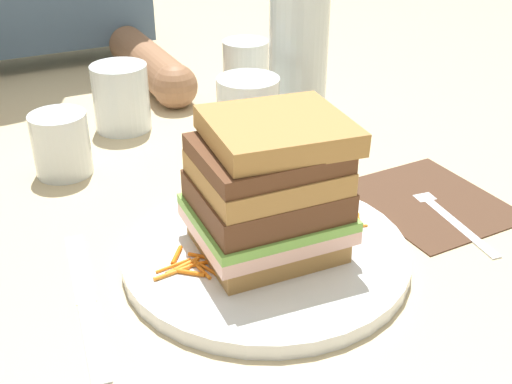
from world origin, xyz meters
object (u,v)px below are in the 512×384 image
(main_plate, at_px, (271,252))
(empty_tumbler_1, at_px, (246,69))
(juice_glass, at_px, (248,121))
(empty_tumbler_0, at_px, (121,97))
(empty_tumbler_2, at_px, (61,144))
(sandwich, at_px, (273,188))
(fork, at_px, (442,208))
(water_bottle, at_px, (299,32))
(napkin_dark, at_px, (429,201))
(knife, at_px, (87,303))

(main_plate, distance_m, empty_tumbler_1, 0.42)
(juice_glass, relative_size, empty_tumbler_0, 1.11)
(juice_glass, height_order, empty_tumbler_2, juice_glass)
(sandwich, distance_m, juice_glass, 0.22)
(sandwich, height_order, empty_tumbler_1, sandwich)
(fork, bearing_deg, juice_glass, 118.46)
(fork, xyz_separation_m, water_bottle, (-0.02, 0.26, 0.12))
(sandwich, distance_m, napkin_dark, 0.21)
(empty_tumbler_2, bearing_deg, fork, -38.77)
(main_plate, height_order, knife, main_plate)
(fork, xyz_separation_m, empty_tumbler_2, (-0.32, 0.26, 0.03))
(napkin_dark, relative_size, fork, 0.94)
(fork, relative_size, juice_glass, 1.77)
(napkin_dark, height_order, juice_glass, juice_glass)
(main_plate, bearing_deg, sandwich, 16.77)
(empty_tumbler_0, bearing_deg, empty_tumbler_2, -135.79)
(main_plate, relative_size, water_bottle, 0.93)
(knife, height_order, water_bottle, water_bottle)
(empty_tumbler_1, height_order, empty_tumbler_2, empty_tumbler_1)
(main_plate, xyz_separation_m, juice_glass, (0.08, 0.21, 0.03))
(fork, bearing_deg, napkin_dark, 83.46)
(knife, relative_size, water_bottle, 0.73)
(napkin_dark, distance_m, empty_tumbler_2, 0.40)
(sandwich, relative_size, empty_tumbler_1, 1.65)
(juice_glass, bearing_deg, fork, -61.54)
(juice_glass, bearing_deg, empty_tumbler_0, 128.46)
(main_plate, distance_m, sandwich, 0.07)
(fork, distance_m, juice_glass, 0.24)
(knife, xyz_separation_m, empty_tumbler_2, (0.04, 0.24, 0.03))
(water_bottle, distance_m, empty_tumbler_0, 0.24)
(water_bottle, bearing_deg, sandwich, -123.77)
(water_bottle, bearing_deg, napkin_dark, -84.18)
(empty_tumbler_0, bearing_deg, napkin_dark, -55.26)
(main_plate, xyz_separation_m, empty_tumbler_0, (-0.03, 0.35, 0.04))
(main_plate, xyz_separation_m, fork, (0.19, -0.00, -0.00))
(water_bottle, height_order, empty_tumbler_0, water_bottle)
(fork, height_order, empty_tumbler_1, empty_tumbler_1)
(napkin_dark, bearing_deg, empty_tumbler_2, 143.92)
(main_plate, bearing_deg, empty_tumbler_2, 117.01)
(sandwich, bearing_deg, knife, 176.71)
(empty_tumbler_1, bearing_deg, napkin_dark, -84.76)
(main_plate, xyz_separation_m, sandwich, (0.00, 0.00, 0.07))
(juice_glass, bearing_deg, knife, -140.96)
(napkin_dark, distance_m, fork, 0.02)
(sandwich, relative_size, juice_glass, 1.41)
(water_bottle, xyz_separation_m, empty_tumbler_2, (-0.30, -0.00, -0.09))
(knife, distance_m, juice_glass, 0.32)
(fork, height_order, empty_tumbler_0, empty_tumbler_0)
(main_plate, bearing_deg, fork, -1.45)
(empty_tumbler_0, relative_size, empty_tumbler_2, 1.20)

